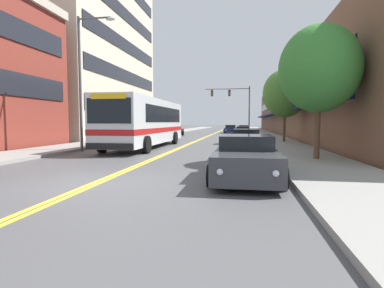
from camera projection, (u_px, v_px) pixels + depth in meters
The scene contains 18 objects.
ground_plane at pixel (214, 134), 45.14m from camera, with size 240.00×240.00×0.00m, color #4C4C4F.
sidewalk_left at pixel (168, 133), 46.31m from camera, with size 3.35×106.00×0.15m.
sidewalk_right at pixel (263, 133), 43.96m from camera, with size 3.35×106.00×0.15m.
centre_line at pixel (214, 134), 45.14m from camera, with size 0.34×106.00×0.01m.
office_tower_left at pixel (77, 3), 34.95m from camera, with size 12.08×21.06×31.39m.
storefront_row_right at pixel (305, 106), 42.70m from camera, with size 9.10×68.00×8.00m.
city_bus at pixel (146, 121), 20.82m from camera, with size 2.95×11.77×3.25m.
car_black_parked_left_near at pixel (174, 131), 37.50m from camera, with size 2.06×4.45×1.36m.
car_champagne_parked_left_far at pixel (159, 133), 31.06m from camera, with size 2.18×4.61×1.32m.
car_dark_grey_parked_right_foreground at pixel (246, 158), 9.38m from camera, with size 2.10×4.90×1.34m.
car_beige_parked_right_mid at pixel (246, 140), 18.93m from camera, with size 2.06×4.18×1.31m.
car_silver_parked_right_far at pixel (243, 131), 37.67m from camera, with size 2.01×4.77×1.21m.
car_charcoal_parked_right_end at pixel (243, 129), 50.93m from camera, with size 1.99×4.87×1.21m.
car_navy_moving_lead at pixel (231, 129), 47.53m from camera, with size 2.07×4.77×1.28m.
traffic_signal_mast at pixel (235, 100), 44.96m from camera, with size 6.68×0.38×7.07m.
street_lamp_left_near at pixel (85, 72), 17.51m from camera, with size 2.33×0.28×7.86m.
street_tree_right_near at pixel (319, 69), 12.80m from camera, with size 3.39×3.39×5.75m.
street_tree_right_mid at pixel (285, 93), 24.26m from camera, with size 3.55×3.55×5.88m.
Camera 1 is at (4.13, -8.06, 1.76)m, focal length 28.00 mm.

